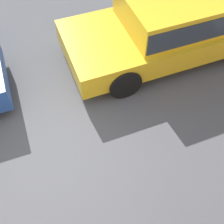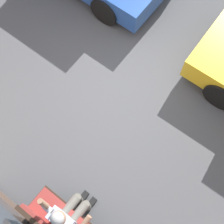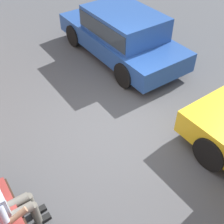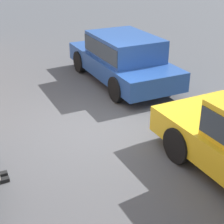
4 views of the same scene
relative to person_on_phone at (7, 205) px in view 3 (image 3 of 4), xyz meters
name	(u,v)px [view 3 (image 3 of 4)]	position (x,y,z in m)	size (l,w,h in m)	color
ground_plane	(119,126)	(1.00, -2.67, -0.74)	(60.00, 60.00, 0.00)	#4C4C4F
person_on_phone	(7,205)	(0.00, 0.00, 0.00)	(0.73, 0.74, 1.39)	#6B665B
parked_car_mid	(122,32)	(3.36, -4.42, 0.02)	(4.20, 1.86, 1.39)	#23478E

